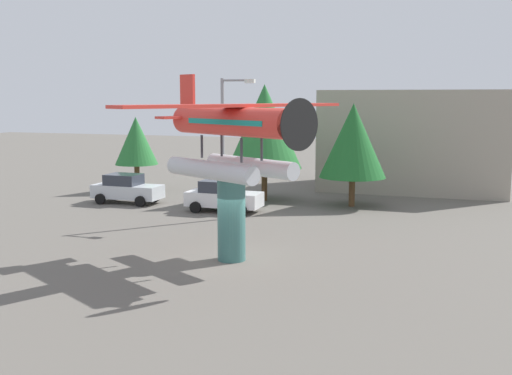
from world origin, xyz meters
TOP-DOWN VIEW (x-y plane):
  - ground_plane at (0.00, 0.00)m, footprint 140.00×140.00m
  - display_pedestal at (0.00, 0.00)m, footprint 1.10×1.10m
  - floatplane_monument at (0.11, -0.06)m, footprint 7.07×9.60m
  - car_near_silver at (-10.73, 10.26)m, footprint 4.20×2.02m
  - car_mid_white at (-4.16, 9.52)m, footprint 4.20×2.02m
  - streetlight_primary at (-3.13, 7.49)m, footprint 1.84×0.28m
  - storefront_building at (5.22, 22.00)m, footprint 12.25×7.71m
  - tree_west at (-12.62, 14.87)m, footprint 2.91×2.91m
  - tree_east at (-3.13, 13.87)m, footprint 4.62×4.62m
  - tree_center_back at (2.39, 13.52)m, footprint 3.87×3.87m

SIDE VIEW (x-z plane):
  - ground_plane at x=0.00m, z-range 0.00..0.00m
  - car_near_silver at x=-10.73m, z-range 0.00..1.76m
  - car_mid_white at x=-4.16m, z-range 0.00..1.76m
  - display_pedestal at x=0.00m, z-range 0.00..3.30m
  - tree_west at x=-12.62m, z-range 0.89..5.94m
  - storefront_building at x=5.22m, z-range 0.00..6.83m
  - tree_center_back at x=2.39m, z-range 0.85..6.88m
  - streetlight_primary at x=-3.13m, z-range 0.63..7.94m
  - tree_east at x=-3.13m, z-range 1.00..8.15m
  - floatplane_monument at x=0.11m, z-range 2.97..6.97m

